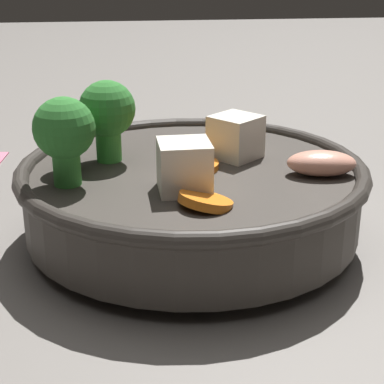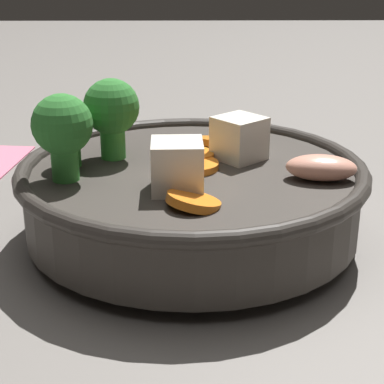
{
  "view_description": "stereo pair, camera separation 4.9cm",
  "coord_description": "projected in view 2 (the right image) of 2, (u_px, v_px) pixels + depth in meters",
  "views": [
    {
      "loc": [
        0.45,
        -0.05,
        0.22
      ],
      "look_at": [
        0.0,
        0.0,
        0.04
      ],
      "focal_mm": 60.0,
      "sensor_mm": 36.0,
      "label": 1
    },
    {
      "loc": [
        0.45,
        -0.01,
        0.22
      ],
      "look_at": [
        0.0,
        0.0,
        0.04
      ],
      "focal_mm": 60.0,
      "sensor_mm": 36.0,
      "label": 2
    }
  ],
  "objects": [
    {
      "name": "stirfry_bowl",
      "position": [
        189.0,
        188.0,
        0.49
      ],
      "size": [
        0.26,
        0.26,
        0.12
      ],
      "color": "#38332D",
      "rests_on": "ground_plane"
    },
    {
      "name": "ground_plane",
      "position": [
        192.0,
        238.0,
        0.5
      ],
      "size": [
        3.0,
        3.0,
        0.0
      ],
      "primitive_type": "plane",
      "color": "slate"
    }
  ]
}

